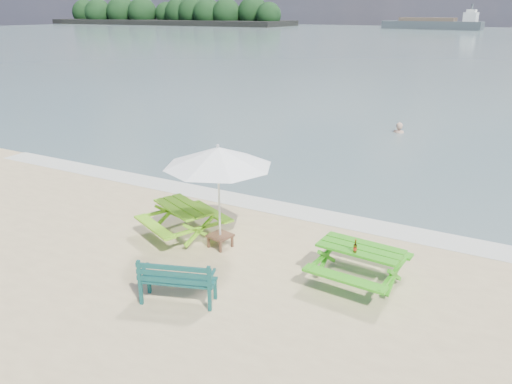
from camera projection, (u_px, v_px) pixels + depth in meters
The scene contains 10 objects.
sea at pixel (503, 43), 79.35m from camera, with size 300.00×300.00×0.00m, color slate.
foam_strip at pixel (291, 210), 13.06m from camera, with size 22.00×0.90×0.01m, color silver.
island_headland at pixel (167, 15), 172.99m from camera, with size 90.00×22.00×7.60m.
picnic_table_left at pixel (184, 222), 11.47m from camera, with size 2.15×2.24×0.75m.
picnic_table_right at pixel (359, 265), 9.51m from camera, with size 1.69×1.85×0.75m.
park_bench at pixel (178, 289), 8.92m from camera, with size 1.42×0.86×0.83m.
side_table at pixel (220, 241), 11.00m from camera, with size 0.55×0.55×0.30m.
patio_umbrella at pixel (218, 157), 10.34m from camera, with size 2.75×2.75×2.29m.
beer_bottle at pixel (355, 248), 9.14m from camera, with size 0.07×0.07×0.26m.
swimmer at pixel (398, 141), 21.47m from camera, with size 0.63×0.43×1.67m.
Camera 1 is at (4.98, -6.46, 4.95)m, focal length 35.00 mm.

